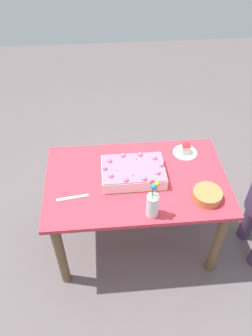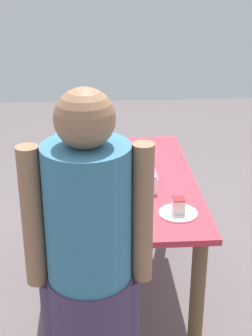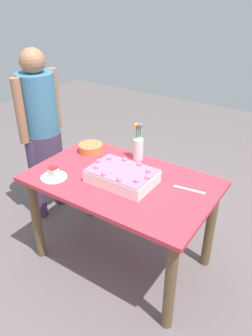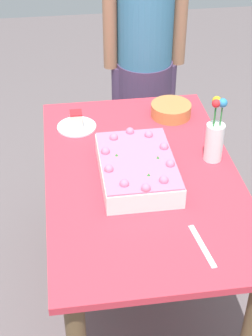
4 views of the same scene
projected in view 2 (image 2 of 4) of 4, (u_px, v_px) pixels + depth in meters
The scene contains 8 objects.
ground_plane at pixel (122, 292), 3.05m from camera, with size 8.00×8.00×0.00m, color #645A5B.
dining_table at pixel (121, 201), 2.80m from camera, with size 1.28×0.79×0.74m.
sheet_cake at pixel (126, 169), 2.75m from camera, with size 0.44×0.30×0.12m.
serving_plate_with_slice at pixel (178, 209), 2.39m from camera, with size 0.18×0.18×0.08m.
cake_knife at pixel (95, 149), 3.14m from camera, with size 0.21×0.02×0.00m, color silver.
flower_vase at pixel (61, 167), 2.63m from camera, with size 0.08×0.08×0.29m.
fruit_bowl at pixel (80, 216), 2.32m from camera, with size 0.19×0.19×0.06m, color #C27A41.
person_standing at pixel (89, 262), 1.83m from camera, with size 0.31×0.45×1.49m.
Camera 2 is at (2.49, -0.15, 1.90)m, focal length 55.00 mm.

